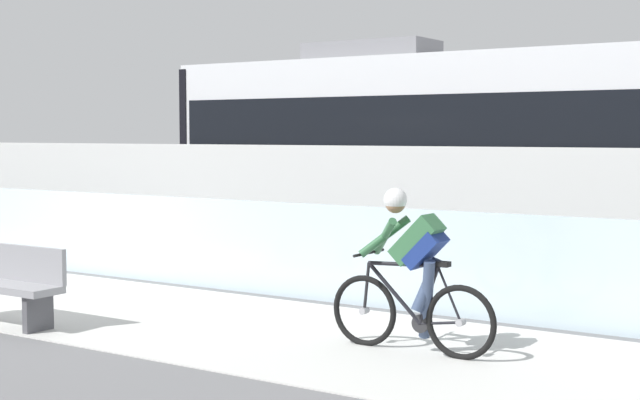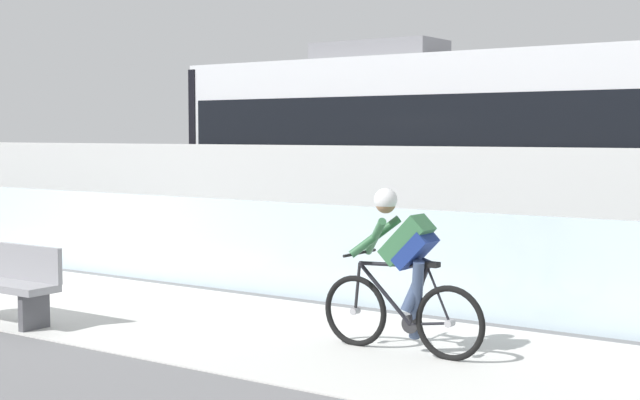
{
  "view_description": "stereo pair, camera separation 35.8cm",
  "coord_description": "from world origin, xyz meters",
  "views": [
    {
      "loc": [
        9.8,
        -7.83,
        2.14
      ],
      "look_at": [
        3.23,
        2.35,
        1.25
      ],
      "focal_mm": 51.1,
      "sensor_mm": 36.0,
      "label": 1
    },
    {
      "loc": [
        10.09,
        -7.63,
        2.14
      ],
      "look_at": [
        3.23,
        2.35,
        1.25
      ],
      "focal_mm": 51.1,
      "sensor_mm": 36.0,
      "label": 2
    }
  ],
  "objects": [
    {
      "name": "glass_parapet",
      "position": [
        0.0,
        1.85,
        0.62
      ],
      "size": [
        32.0,
        0.05,
        1.24
      ],
      "primitive_type": "cube",
      "color": "silver",
      "rests_on": "ground"
    },
    {
      "name": "ground_plane",
      "position": [
        0.0,
        0.0,
        0.0
      ],
      "size": [
        200.0,
        200.0,
        0.0
      ],
      "primitive_type": "plane",
      "color": "slate"
    },
    {
      "name": "cyclist_on_bike",
      "position": [
        5.81,
        0.0,
        0.78
      ],
      "size": [
        1.77,
        0.58,
        1.61
      ],
      "color": "black",
      "rests_on": "ground"
    },
    {
      "name": "bike_path_deck",
      "position": [
        0.0,
        0.0,
        0.01
      ],
      "size": [
        32.0,
        3.2,
        0.01
      ],
      "primitive_type": "cube",
      "color": "silver",
      "rests_on": "ground"
    },
    {
      "name": "tram_rail_near",
      "position": [
        0.0,
        6.13,
        0.0
      ],
      "size": [
        32.0,
        0.08,
        0.01
      ],
      "primitive_type": "cube",
      "color": "#595654",
      "rests_on": "ground"
    },
    {
      "name": "bench",
      "position": [
        1.4,
        -1.29,
        0.48
      ],
      "size": [
        1.6,
        0.45,
        0.89
      ],
      "color": "gray",
      "rests_on": "ground"
    },
    {
      "name": "tram_rail_far",
      "position": [
        0.0,
        7.57,
        0.0
      ],
      "size": [
        32.0,
        0.08,
        0.01
      ],
      "primitive_type": "cube",
      "color": "#595654",
      "rests_on": "ground"
    },
    {
      "name": "concrete_barrier_wall",
      "position": [
        0.0,
        3.65,
        0.98
      ],
      "size": [
        32.0,
        0.36,
        1.96
      ],
      "primitive_type": "cube",
      "color": "silver",
      "rests_on": "ground"
    },
    {
      "name": "tram",
      "position": [
        3.41,
        6.85,
        1.89
      ],
      "size": [
        11.06,
        2.54,
        3.81
      ],
      "color": "silver",
      "rests_on": "ground"
    }
  ]
}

